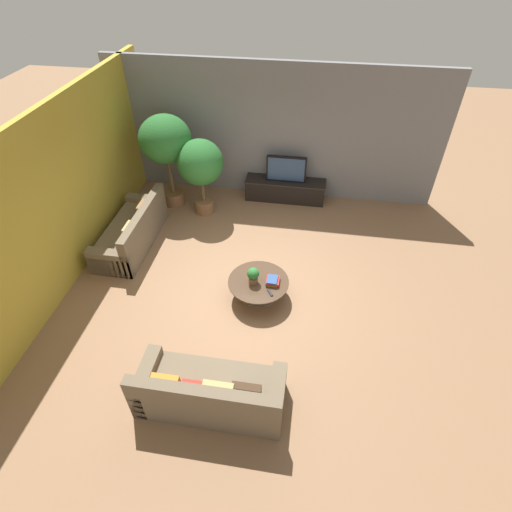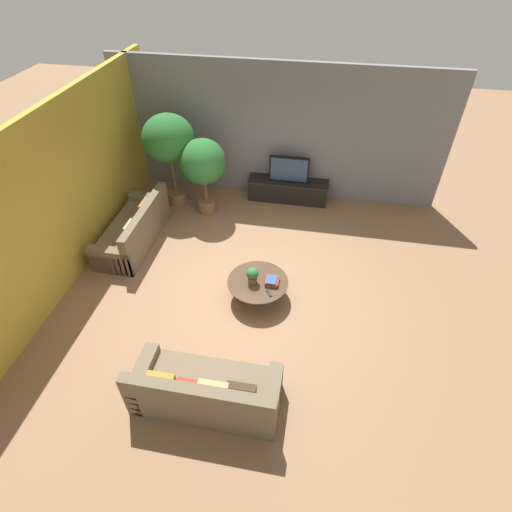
% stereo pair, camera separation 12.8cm
% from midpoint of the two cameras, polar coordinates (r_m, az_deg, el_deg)
% --- Properties ---
extents(ground_plane, '(24.00, 24.00, 0.00)m').
position_cam_midpoint_polar(ground_plane, '(7.43, -1.54, -3.81)').
color(ground_plane, '#8C6647').
extents(back_wall_stone, '(7.40, 0.12, 3.00)m').
position_cam_midpoint_polar(back_wall_stone, '(9.27, 2.00, 17.26)').
color(back_wall_stone, slate).
rests_on(back_wall_stone, ground).
extents(side_wall_left, '(0.12, 7.40, 3.00)m').
position_cam_midpoint_polar(side_wall_left, '(7.82, -25.97, 8.10)').
color(side_wall_left, gold).
rests_on(side_wall_left, ground).
extents(media_console, '(1.87, 0.50, 0.50)m').
position_cam_midpoint_polar(media_console, '(9.54, 3.79, 9.47)').
color(media_console, black).
rests_on(media_console, ground).
extents(television, '(0.90, 0.13, 0.60)m').
position_cam_midpoint_polar(television, '(9.27, 3.94, 12.28)').
color(television, black).
rests_on(television, media_console).
extents(coffee_table, '(1.06, 1.06, 0.38)m').
position_cam_midpoint_polar(coffee_table, '(6.98, -0.18, -4.28)').
color(coffee_table, '#756656').
rests_on(coffee_table, ground).
extents(couch_by_wall, '(0.84, 2.08, 0.84)m').
position_cam_midpoint_polar(couch_by_wall, '(8.52, -17.62, 3.28)').
color(couch_by_wall, brown).
rests_on(couch_by_wall, ground).
extents(couch_near_entry, '(2.00, 0.84, 0.84)m').
position_cam_midpoint_polar(couch_near_entry, '(5.75, -7.26, -18.83)').
color(couch_near_entry, brown).
rests_on(couch_near_entry, ground).
extents(potted_palm_tall, '(1.11, 1.11, 2.10)m').
position_cam_midpoint_polar(potted_palm_tall, '(8.99, -13.20, 15.48)').
color(potted_palm_tall, brown).
rests_on(potted_palm_tall, ground).
extents(potted_palm_corner, '(0.98, 0.98, 1.72)m').
position_cam_midpoint_polar(potted_palm_corner, '(8.70, -8.37, 12.74)').
color(potted_palm_corner, brown).
rests_on(potted_palm_corner, ground).
extents(potted_plant_tabletop, '(0.21, 0.21, 0.31)m').
position_cam_midpoint_polar(potted_plant_tabletop, '(6.77, -0.95, -2.76)').
color(potted_plant_tabletop, brown).
rests_on(potted_plant_tabletop, coffee_table).
extents(book_stack, '(0.24, 0.25, 0.10)m').
position_cam_midpoint_polar(book_stack, '(6.85, 1.86, -3.54)').
color(book_stack, gold).
rests_on(book_stack, coffee_table).
extents(remote_black, '(0.12, 0.16, 0.02)m').
position_cam_midpoint_polar(remote_black, '(6.70, 1.47, -5.26)').
color(remote_black, black).
rests_on(remote_black, coffee_table).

